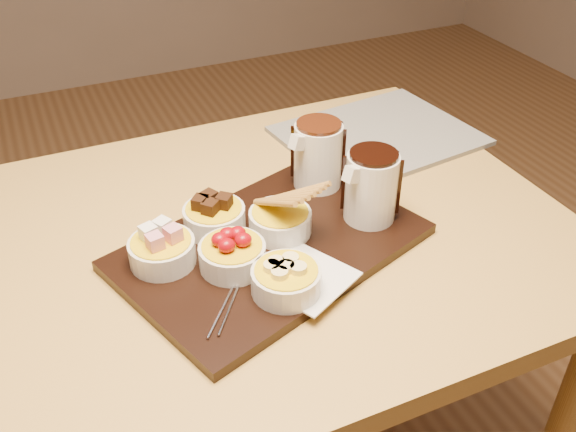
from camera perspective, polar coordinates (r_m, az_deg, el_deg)
name	(u,v)px	position (r m, az deg, el deg)	size (l,w,h in m)	color
dining_table	(214,288)	(1.11, -6.59, -6.39)	(1.20, 0.80, 0.75)	tan
serving_board	(271,247)	(1.01, -1.55, -2.75)	(0.46, 0.30, 0.02)	black
napkin	(306,278)	(0.94, 1.62, -5.50)	(0.12, 0.12, 0.00)	white
bowl_marshmallows	(162,252)	(0.98, -11.11, -3.15)	(0.10, 0.10, 0.04)	silver
bowl_cake	(214,218)	(1.03, -6.56, -0.21)	(0.10, 0.10, 0.04)	silver
bowl_strawberries	(233,256)	(0.95, -4.95, -3.58)	(0.10, 0.10, 0.04)	silver
bowl_biscotti	(280,222)	(1.02, -0.70, -0.55)	(0.10, 0.10, 0.04)	silver
bowl_bananas	(286,281)	(0.91, -0.17, -5.79)	(0.10, 0.10, 0.04)	silver
pitcher_dark_chocolate	(371,187)	(1.04, 7.40, 2.53)	(0.08, 0.08, 0.12)	silver
pitcher_milk_chocolate	(318,156)	(1.12, 2.68, 5.36)	(0.08, 0.08, 0.12)	silver
fondue_skewers	(239,275)	(0.94, -4.42, -5.26)	(0.26, 0.03, 0.01)	silver
newspaper	(378,136)	(1.35, 8.03, 7.09)	(0.37, 0.30, 0.01)	beige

